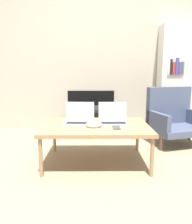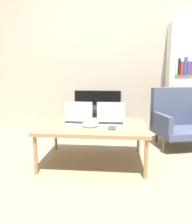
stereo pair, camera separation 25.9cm
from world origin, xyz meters
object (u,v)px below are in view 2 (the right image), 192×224
(laptop_left, at_px, (77,118))
(laptop_right, at_px, (111,119))
(armchair, at_px, (179,118))
(headphones, at_px, (90,125))
(phone, at_px, (112,128))
(tv, at_px, (96,120))

(laptop_left, bearing_deg, laptop_right, 3.71)
(laptop_right, bearing_deg, laptop_left, 178.72)
(armchair, bearing_deg, laptop_right, -160.92)
(headphones, relative_size, phone, 1.26)
(laptop_right, height_order, tv, laptop_right)
(laptop_right, bearing_deg, headphones, -149.20)
(laptop_left, bearing_deg, tv, 88.33)
(headphones, xyz_separation_m, armchair, (1.09, 0.74, -0.06))
(laptop_right, xyz_separation_m, headphones, (-0.21, -0.13, -0.04))
(laptop_left, height_order, laptop_right, same)
(headphones, distance_m, armchair, 1.32)
(laptop_right, xyz_separation_m, tv, (-0.26, 1.11, -0.26))
(laptop_right, relative_size, headphones, 1.86)
(phone, bearing_deg, armchair, 43.10)
(tv, height_order, armchair, armchair)
(headphones, height_order, tv, headphones)
(headphones, relative_size, armchair, 0.22)
(armchair, bearing_deg, headphones, -161.39)
(laptop_left, height_order, tv, laptop_left)
(tv, bearing_deg, laptop_left, -95.37)
(laptop_right, height_order, headphones, laptop_right)
(laptop_right, xyz_separation_m, phone, (0.02, -0.20, -0.05))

